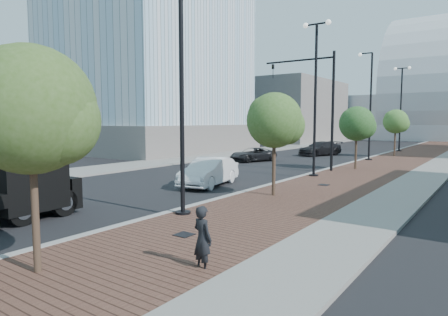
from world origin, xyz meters
The scene contains 21 objects.
sidewalk centered at (3.50, 40.00, 0.06)m, with size 7.00×140.00×0.12m, color #4C2D23.
curb centered at (0.00, 40.00, 0.07)m, with size 0.30×140.00×0.14m, color gray.
west_sidewalk centered at (-13.00, 40.00, 0.06)m, with size 4.00×140.00×0.12m, color slate.
white_sedan centered at (-2.79, 15.98, 0.75)m, with size 1.58×4.53×1.49m, color silver.
dark_car_mid centered at (-7.45, 28.17, 0.58)m, with size 1.92×4.16×1.16m, color black.
dark_car_far centered at (-4.93, 36.89, 0.70)m, with size 1.95×4.80×1.39m, color black.
pedestrian centered at (4.40, 6.35, 0.77)m, with size 0.56×0.37×1.54m, color black.
streetlight_1 centered at (0.49, 10.00, 4.34)m, with size 1.44×0.56×9.21m.
streetlight_2 centered at (0.60, 22.00, 4.82)m, with size 1.72×0.56×9.28m.
streetlight_3 centered at (0.49, 34.00, 4.34)m, with size 1.44×0.56×9.21m.
streetlight_4 centered at (0.60, 46.00, 4.82)m, with size 1.72×0.56×9.28m.
traffic_mast centered at (-0.30, 25.00, 4.98)m, with size 5.09×0.20×8.00m.
tree_0 centered at (1.65, 4.02, 3.68)m, with size 2.78×2.78×5.08m.
tree_1 centered at (1.65, 15.02, 3.46)m, with size 2.49×2.46×4.70m.
tree_2 centered at (1.65, 27.02, 3.25)m, with size 2.44×2.40×4.45m.
tree_3 centered at (1.65, 39.02, 3.37)m, with size 2.32×2.26×4.52m.
tower_podium centered at (-24.00, 32.00, 1.50)m, with size 19.00×19.00×3.00m, color slate.
convention_center centered at (-2.00, 85.00, 6.00)m, with size 50.00×30.00×50.00m.
commercial_block_nw centered at (-20.00, 60.00, 5.00)m, with size 14.00×20.00×10.00m, color slate.
utility_cover_1 centered at (2.40, 8.00, 0.13)m, with size 0.50×0.50×0.02m, color black.
utility_cover_2 centered at (2.40, 19.00, 0.13)m, with size 0.50×0.50×0.02m, color black.
Camera 1 is at (9.87, -0.50, 3.46)m, focal length 31.55 mm.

